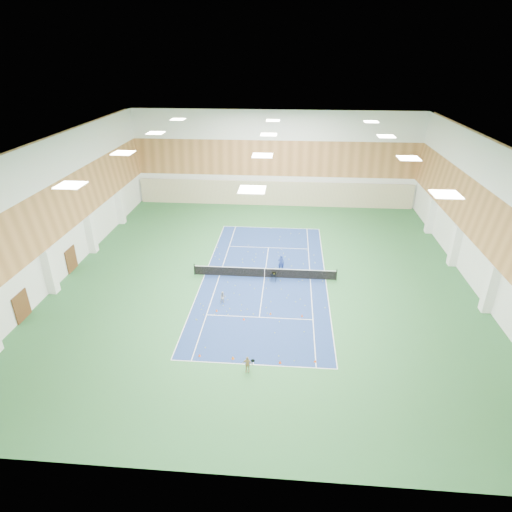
# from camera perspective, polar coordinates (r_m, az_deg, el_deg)

# --- Properties ---
(ground) EXTENTS (40.00, 40.00, 0.00)m
(ground) POSITION_cam_1_polar(r_m,az_deg,el_deg) (38.70, 1.15, -2.87)
(ground) COLOR #285F31
(ground) RESTS_ON ground
(room_shell) EXTENTS (36.00, 40.00, 12.00)m
(room_shell) POSITION_cam_1_polar(r_m,az_deg,el_deg) (36.18, 1.23, 5.48)
(room_shell) COLOR white
(room_shell) RESTS_ON ground
(wood_cladding) EXTENTS (36.00, 40.00, 8.00)m
(wood_cladding) POSITION_cam_1_polar(r_m,az_deg,el_deg) (35.53, 1.26, 8.50)
(wood_cladding) COLOR #B17542
(wood_cladding) RESTS_ON room_shell
(ceiling_light_grid) EXTENTS (21.40, 25.40, 0.06)m
(ceiling_light_grid) POSITION_cam_1_polar(r_m,az_deg,el_deg) (34.55, 1.33, 14.71)
(ceiling_light_grid) COLOR white
(ceiling_light_grid) RESTS_ON room_shell
(court_surface) EXTENTS (10.97, 23.77, 0.01)m
(court_surface) POSITION_cam_1_polar(r_m,az_deg,el_deg) (38.69, 1.15, -2.86)
(court_surface) COLOR navy
(court_surface) RESTS_ON ground
(tennis_balls_scatter) EXTENTS (10.57, 22.77, 0.07)m
(tennis_balls_scatter) POSITION_cam_1_polar(r_m,az_deg,el_deg) (38.67, 1.15, -2.81)
(tennis_balls_scatter) COLOR #BACB22
(tennis_balls_scatter) RESTS_ON ground
(tennis_net) EXTENTS (12.80, 0.10, 1.10)m
(tennis_net) POSITION_cam_1_polar(r_m,az_deg,el_deg) (38.43, 1.16, -2.15)
(tennis_net) COLOR black
(tennis_net) RESTS_ON ground
(back_curtain) EXTENTS (35.40, 0.16, 3.20)m
(back_curtain) POSITION_cam_1_polar(r_m,az_deg,el_deg) (56.27, 2.46, 8.32)
(back_curtain) COLOR #C6B793
(back_curtain) RESTS_ON ground
(door_left_a) EXTENTS (0.08, 1.80, 2.20)m
(door_left_a) POSITION_cam_1_polar(r_m,az_deg,el_deg) (37.05, -28.77, -5.89)
(door_left_a) COLOR #593319
(door_left_a) RESTS_ON ground
(door_left_b) EXTENTS (0.08, 1.80, 2.20)m
(door_left_b) POSITION_cam_1_polar(r_m,az_deg,el_deg) (43.01, -23.41, -0.41)
(door_left_b) COLOR #593319
(door_left_b) RESTS_ON ground
(coach) EXTENTS (0.59, 0.41, 1.55)m
(coach) POSITION_cam_1_polar(r_m,az_deg,el_deg) (39.66, 3.36, -0.88)
(coach) COLOR navy
(coach) RESTS_ON ground
(child_court) EXTENTS (0.62, 0.57, 1.03)m
(child_court) POSITION_cam_1_polar(r_m,az_deg,el_deg) (34.83, -4.43, -5.52)
(child_court) COLOR #9A9BA3
(child_court) RESTS_ON ground
(child_apron) EXTENTS (0.70, 0.34, 1.15)m
(child_apron) POSITION_cam_1_polar(r_m,az_deg,el_deg) (28.04, -1.17, -14.23)
(child_apron) COLOR tan
(child_apron) RESTS_ON ground
(ball_cart) EXTENTS (0.54, 0.54, 0.82)m
(ball_cart) POSITION_cam_1_polar(r_m,az_deg,el_deg) (37.94, 2.38, -2.81)
(ball_cart) COLOR black
(ball_cart) RESTS_ON ground
(cone_svc_a) EXTENTS (0.19, 0.19, 0.21)m
(cone_svc_a) POSITION_cam_1_polar(r_m,az_deg,el_deg) (34.03, -5.28, -7.21)
(cone_svc_a) COLOR #EE540C
(cone_svc_a) RESTS_ON ground
(cone_svc_b) EXTENTS (0.18, 0.18, 0.20)m
(cone_svc_b) POSITION_cam_1_polar(r_m,az_deg,el_deg) (32.93, -1.63, -8.36)
(cone_svc_b) COLOR #FF460D
(cone_svc_b) RESTS_ON ground
(cone_svc_c) EXTENTS (0.17, 0.17, 0.19)m
(cone_svc_c) POSITION_cam_1_polar(r_m,az_deg,el_deg) (33.56, 1.96, -7.64)
(cone_svc_c) COLOR #EC5F0C
(cone_svc_c) RESTS_ON ground
(cone_svc_d) EXTENTS (0.17, 0.17, 0.19)m
(cone_svc_d) POSITION_cam_1_polar(r_m,az_deg,el_deg) (33.47, 6.16, -7.90)
(cone_svc_d) COLOR #DE450B
(cone_svc_d) RESTS_ON ground
(cone_base_a) EXTENTS (0.18, 0.18, 0.20)m
(cone_base_a) POSITION_cam_1_polar(r_m,az_deg,el_deg) (29.73, -7.55, -12.96)
(cone_base_a) COLOR #FF4D0D
(cone_base_a) RESTS_ON ground
(cone_base_b) EXTENTS (0.22, 0.22, 0.24)m
(cone_base_b) POSITION_cam_1_polar(r_m,az_deg,el_deg) (29.29, -3.10, -13.37)
(cone_base_b) COLOR orange
(cone_base_b) RESTS_ON ground
(cone_base_c) EXTENTS (0.20, 0.20, 0.22)m
(cone_base_c) POSITION_cam_1_polar(r_m,az_deg,el_deg) (28.98, 3.22, -13.91)
(cone_base_c) COLOR #EF490C
(cone_base_c) RESTS_ON ground
(cone_base_d) EXTENTS (0.19, 0.19, 0.20)m
(cone_base_d) POSITION_cam_1_polar(r_m,az_deg,el_deg) (29.29, 7.90, -13.67)
(cone_base_d) COLOR #FF590D
(cone_base_d) RESTS_ON ground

